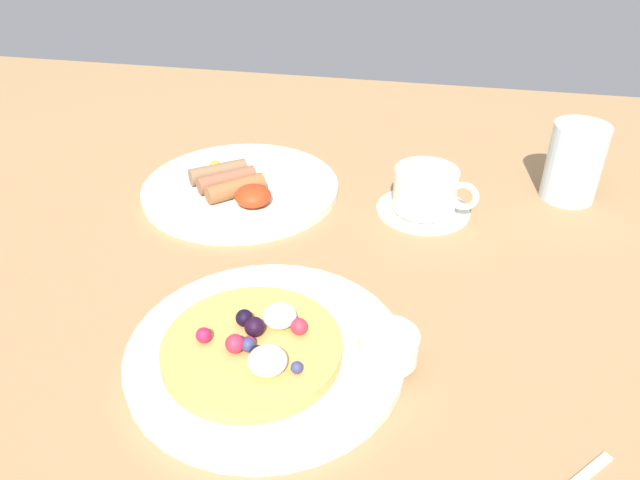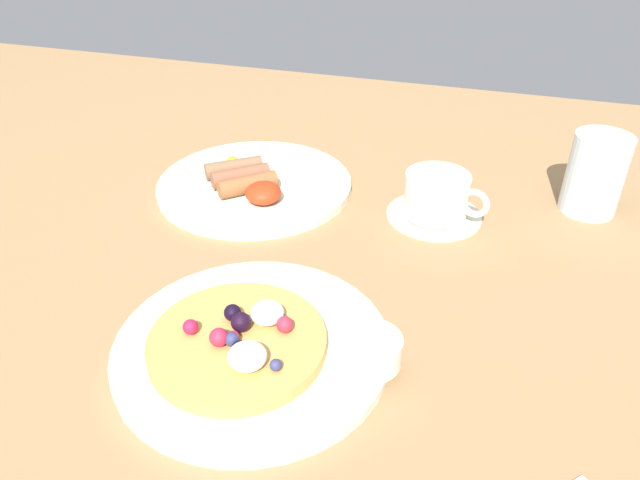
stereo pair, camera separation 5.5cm
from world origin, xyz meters
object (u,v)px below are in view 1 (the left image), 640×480
at_px(syrup_ramekin, 388,346).
at_px(water_glass, 574,162).
at_px(coffee_cup, 426,188).
at_px(breakfast_plate, 241,188).
at_px(coffee_saucer, 423,209).
at_px(pancake_plate, 266,351).

xyz_separation_m(syrup_ramekin, water_glass, (0.21, 0.38, 0.03)).
height_order(coffee_cup, water_glass, water_glass).
height_order(breakfast_plate, coffee_saucer, breakfast_plate).
bearing_deg(coffee_cup, coffee_saucer, 163.68).
relative_size(pancake_plate, coffee_cup, 2.39).
bearing_deg(water_glass, coffee_saucer, -157.83).
distance_m(syrup_ramekin, coffee_saucer, 0.30).
xyz_separation_m(pancake_plate, water_glass, (0.33, 0.38, 0.05)).
height_order(pancake_plate, coffee_saucer, pancake_plate).
bearing_deg(syrup_ramekin, coffee_saucer, 86.63).
xyz_separation_m(pancake_plate, breakfast_plate, (-0.12, 0.31, -0.00)).
bearing_deg(breakfast_plate, syrup_ramekin, -51.66).
relative_size(pancake_plate, breakfast_plate, 0.97).
height_order(pancake_plate, coffee_cup, coffee_cup).
bearing_deg(coffee_saucer, coffee_cup, -16.32).
bearing_deg(breakfast_plate, water_glass, 9.64).
height_order(breakfast_plate, water_glass, water_glass).
bearing_deg(coffee_cup, pancake_plate, -113.69).
bearing_deg(coffee_cup, syrup_ramekin, -93.65).
relative_size(pancake_plate, water_glass, 2.51).
distance_m(coffee_saucer, water_glass, 0.21).
height_order(syrup_ramekin, coffee_saucer, syrup_ramekin).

